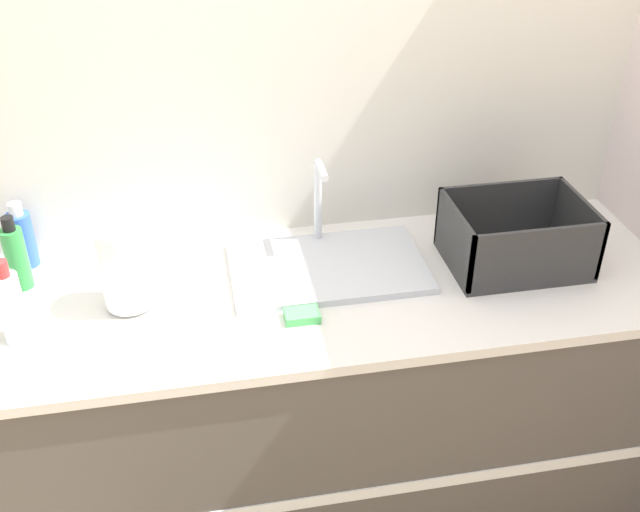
{
  "coord_description": "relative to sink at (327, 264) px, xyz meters",
  "views": [
    {
      "loc": [
        -0.28,
        -1.34,
        2.1
      ],
      "look_at": [
        0.03,
        0.3,
        1.05
      ],
      "focal_mm": 42.0,
      "sensor_mm": 36.0,
      "label": 1
    }
  ],
  "objects": [
    {
      "name": "wall_back",
      "position": [
        -0.07,
        0.28,
        0.36
      ],
      "size": [
        4.48,
        0.06,
        2.6
      ],
      "color": "beige",
      "rests_on": "ground_plane"
    },
    {
      "name": "bottle_blue",
      "position": [
        -0.84,
        0.19,
        0.07
      ],
      "size": [
        0.07,
        0.07,
        0.2
      ],
      "color": "#2D56B7",
      "rests_on": "counter_cabinet"
    },
    {
      "name": "bottle_green",
      "position": [
        -0.84,
        0.07,
        0.08
      ],
      "size": [
        0.06,
        0.06,
        0.22
      ],
      "color": "#2D8C3D",
      "rests_on": "counter_cabinet"
    },
    {
      "name": "bottle_white_spray",
      "position": [
        -0.82,
        -0.17,
        0.08
      ],
      "size": [
        0.06,
        0.06,
        0.23
      ],
      "color": "white",
      "rests_on": "counter_cabinet"
    },
    {
      "name": "dish_rack",
      "position": [
        0.53,
        -0.07,
        0.05
      ],
      "size": [
        0.38,
        0.29,
        0.19
      ],
      "color": "#2D2D2D",
      "rests_on": "counter_cabinet"
    },
    {
      "name": "sponge",
      "position": [
        -0.11,
        -0.22,
        -0.01
      ],
      "size": [
        0.09,
        0.06,
        0.02
      ],
      "color": "#4CB259",
      "rests_on": "counter_cabinet"
    },
    {
      "name": "counter_cabinet",
      "position": [
        -0.07,
        -0.08,
        -0.48
      ],
      "size": [
        2.1,
        0.68,
        0.93
      ],
      "color": "#514C47",
      "rests_on": "ground_plane"
    },
    {
      "name": "sink",
      "position": [
        0.0,
        0.0,
        0.0
      ],
      "size": [
        0.55,
        0.35,
        0.28
      ],
      "color": "silver",
      "rests_on": "counter_cabinet"
    },
    {
      "name": "paper_towel_roll",
      "position": [
        -0.55,
        -0.07,
        0.1
      ],
      "size": [
        0.13,
        0.13,
        0.24
      ],
      "color": "#4C4C51",
      "rests_on": "counter_cabinet"
    }
  ]
}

